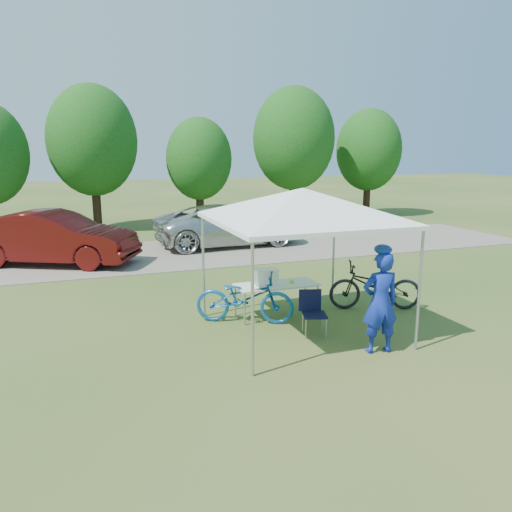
{
  "coord_description": "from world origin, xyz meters",
  "views": [
    {
      "loc": [
        -3.88,
        -8.19,
        3.41
      ],
      "look_at": [
        -0.17,
        2.0,
        1.08
      ],
      "focal_mm": 35.0,
      "sensor_mm": 36.0,
      "label": 1
    }
  ],
  "objects_px": {
    "cyclist": "(380,303)",
    "sedan": "(54,238)",
    "folding_chair": "(312,309)",
    "bike_blue": "(245,298)",
    "folding_table": "(276,286)",
    "minivan": "(229,225)",
    "bike_dark": "(375,286)",
    "cooler": "(266,277)"
  },
  "relations": [
    {
      "from": "folding_table",
      "to": "bike_dark",
      "type": "height_order",
      "value": "bike_dark"
    },
    {
      "from": "bike_dark",
      "to": "minivan",
      "type": "height_order",
      "value": "minivan"
    },
    {
      "from": "bike_blue",
      "to": "cyclist",
      "type": "bearing_deg",
      "value": -116.05
    },
    {
      "from": "folding_table",
      "to": "minivan",
      "type": "xyz_separation_m",
      "value": [
        1.36,
        7.86,
        0.1
      ]
    },
    {
      "from": "folding_chair",
      "to": "folding_table",
      "type": "bearing_deg",
      "value": 119.07
    },
    {
      "from": "minivan",
      "to": "folding_table",
      "type": "bearing_deg",
      "value": 168.27
    },
    {
      "from": "folding_chair",
      "to": "bike_blue",
      "type": "bearing_deg",
      "value": 151.04
    },
    {
      "from": "folding_chair",
      "to": "bike_dark",
      "type": "bearing_deg",
      "value": 40.29
    },
    {
      "from": "folding_table",
      "to": "bike_blue",
      "type": "distance_m",
      "value": 0.77
    },
    {
      "from": "folding_table",
      "to": "cyclist",
      "type": "relative_size",
      "value": 0.96
    },
    {
      "from": "cyclist",
      "to": "sedan",
      "type": "xyz_separation_m",
      "value": [
        -5.37,
        8.99,
        -0.06
      ]
    },
    {
      "from": "bike_dark",
      "to": "minivan",
      "type": "bearing_deg",
      "value": -153.39
    },
    {
      "from": "sedan",
      "to": "folding_chair",
      "type": "bearing_deg",
      "value": -122.53
    },
    {
      "from": "folding_table",
      "to": "folding_chair",
      "type": "height_order",
      "value": "folding_chair"
    },
    {
      "from": "folding_table",
      "to": "folding_chair",
      "type": "distance_m",
      "value": 1.19
    },
    {
      "from": "folding_table",
      "to": "sedan",
      "type": "bearing_deg",
      "value": 123.7
    },
    {
      "from": "bike_dark",
      "to": "folding_table",
      "type": "bearing_deg",
      "value": -77.15
    },
    {
      "from": "bike_dark",
      "to": "sedan",
      "type": "relative_size",
      "value": 0.41
    },
    {
      "from": "bike_blue",
      "to": "bike_dark",
      "type": "xyz_separation_m",
      "value": [
        2.92,
        -0.17,
        0.01
      ]
    },
    {
      "from": "cooler",
      "to": "bike_blue",
      "type": "distance_m",
      "value": 0.63
    },
    {
      "from": "folding_table",
      "to": "bike_blue",
      "type": "bearing_deg",
      "value": -169.47
    },
    {
      "from": "folding_table",
      "to": "sedan",
      "type": "distance_m",
      "value": 8.01
    },
    {
      "from": "bike_blue",
      "to": "minivan",
      "type": "xyz_separation_m",
      "value": [
        2.1,
        8.0,
        0.23
      ]
    },
    {
      "from": "bike_dark",
      "to": "minivan",
      "type": "xyz_separation_m",
      "value": [
        -0.83,
        8.16,
        0.23
      ]
    },
    {
      "from": "bike_blue",
      "to": "folding_table",
      "type": "bearing_deg",
      "value": -52.85
    },
    {
      "from": "folding_table",
      "to": "minivan",
      "type": "relative_size",
      "value": 0.32
    },
    {
      "from": "bike_dark",
      "to": "sedan",
      "type": "distance_m",
      "value": 9.62
    },
    {
      "from": "folding_table",
      "to": "sedan",
      "type": "relative_size",
      "value": 0.35
    },
    {
      "from": "cyclist",
      "to": "folding_chair",
      "type": "bearing_deg",
      "value": -53.26
    },
    {
      "from": "bike_blue",
      "to": "sedan",
      "type": "height_order",
      "value": "sedan"
    },
    {
      "from": "cyclist",
      "to": "minivan",
      "type": "xyz_separation_m",
      "value": [
        0.43,
        10.19,
        -0.13
      ]
    },
    {
      "from": "cooler",
      "to": "bike_blue",
      "type": "height_order",
      "value": "same"
    },
    {
      "from": "bike_dark",
      "to": "folding_chair",
      "type": "bearing_deg",
      "value": -45.43
    },
    {
      "from": "folding_table",
      "to": "cooler",
      "type": "relative_size",
      "value": 3.64
    },
    {
      "from": "cooler",
      "to": "bike_dark",
      "type": "height_order",
      "value": "bike_dark"
    },
    {
      "from": "bike_blue",
      "to": "bike_dark",
      "type": "height_order",
      "value": "bike_dark"
    },
    {
      "from": "cooler",
      "to": "minivan",
      "type": "relative_size",
      "value": 0.09
    },
    {
      "from": "minivan",
      "to": "bike_blue",
      "type": "bearing_deg",
      "value": 163.36
    },
    {
      "from": "folding_chair",
      "to": "bike_blue",
      "type": "distance_m",
      "value": 1.42
    },
    {
      "from": "cooler",
      "to": "bike_dark",
      "type": "distance_m",
      "value": 2.46
    },
    {
      "from": "folding_chair",
      "to": "bike_blue",
      "type": "height_order",
      "value": "bike_blue"
    },
    {
      "from": "bike_dark",
      "to": "minivan",
      "type": "relative_size",
      "value": 0.38
    }
  ]
}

